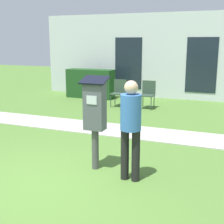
# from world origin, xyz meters

# --- Properties ---
(ground_plane) EXTENTS (40.00, 40.00, 0.00)m
(ground_plane) POSITION_xyz_m (0.00, 0.00, 0.00)
(ground_plane) COLOR #517A33
(sidewalk) EXTENTS (12.00, 1.10, 0.02)m
(sidewalk) POSITION_xyz_m (0.00, 3.16, 0.01)
(sidewalk) COLOR #B7B2A8
(sidewalk) RESTS_ON ground
(building_facade) EXTENTS (10.00, 0.26, 3.20)m
(building_facade) POSITION_xyz_m (0.00, 8.14, 1.60)
(building_facade) COLOR silver
(building_facade) RESTS_ON ground
(parking_meter) EXTENTS (0.44, 0.31, 1.59)m
(parking_meter) POSITION_xyz_m (0.48, 0.83, 1.02)
(parking_meter) COLOR #4C4C4C
(parking_meter) RESTS_ON ground
(person_standing) EXTENTS (0.32, 0.32, 1.58)m
(person_standing) POSITION_xyz_m (1.18, 0.62, 0.93)
(person_standing) COLOR black
(person_standing) RESTS_ON ground
(outdoor_chair_left) EXTENTS (0.44, 0.44, 0.90)m
(outdoor_chair_left) POSITION_xyz_m (-1.01, 5.97, 0.53)
(outdoor_chair_left) COLOR #334738
(outdoor_chair_left) RESTS_ON ground
(outdoor_chair_middle) EXTENTS (0.44, 0.44, 0.90)m
(outdoor_chair_middle) POSITION_xyz_m (-0.03, 6.01, 0.53)
(outdoor_chair_middle) COLOR #334738
(outdoor_chair_middle) RESTS_ON ground
(hedge_row) EXTENTS (1.84, 0.60, 1.10)m
(hedge_row) POSITION_xyz_m (-2.63, 7.11, 0.55)
(hedge_row) COLOR #1E471E
(hedge_row) RESTS_ON ground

